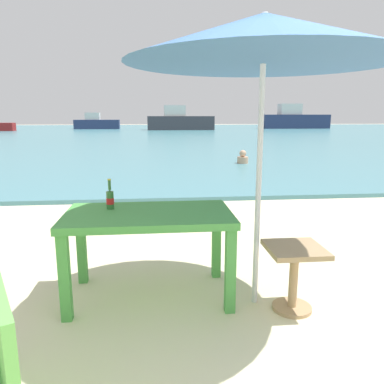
{
  "coord_description": "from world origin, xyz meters",
  "views": [
    {
      "loc": [
        -0.99,
        -1.63,
        1.57
      ],
      "look_at": [
        -0.52,
        3.0,
        0.6
      ],
      "focal_mm": 34.96,
      "sensor_mm": 36.0,
      "label": 1
    }
  ],
  "objects_px": {
    "boat_sailboat": "(180,121)",
    "boat_fishing_trawler": "(96,123)",
    "beer_bottle_amber": "(110,198)",
    "boat_barge": "(294,120)",
    "picnic_table_green": "(149,225)",
    "swimmer_person": "(243,158)",
    "side_table_wood": "(294,269)",
    "patio_umbrella": "(264,39)"
  },
  "relations": [
    {
      "from": "boat_sailboat",
      "to": "boat_fishing_trawler",
      "type": "height_order",
      "value": "boat_sailboat"
    },
    {
      "from": "beer_bottle_amber",
      "to": "boat_barge",
      "type": "xyz_separation_m",
      "value": [
        15.67,
        37.08,
        0.17
      ]
    },
    {
      "from": "picnic_table_green",
      "to": "boat_fishing_trawler",
      "type": "height_order",
      "value": "boat_fishing_trawler"
    },
    {
      "from": "beer_bottle_amber",
      "to": "boat_sailboat",
      "type": "distance_m",
      "value": 34.34
    },
    {
      "from": "boat_barge",
      "to": "boat_sailboat",
      "type": "bearing_deg",
      "value": -167.35
    },
    {
      "from": "boat_barge",
      "to": "boat_fishing_trawler",
      "type": "xyz_separation_m",
      "value": [
        -21.32,
        0.4,
        -0.34
      ]
    },
    {
      "from": "boat_sailboat",
      "to": "beer_bottle_amber",
      "type": "bearing_deg",
      "value": -94.87
    },
    {
      "from": "swimmer_person",
      "to": "boat_barge",
      "type": "distance_m",
      "value": 31.55
    },
    {
      "from": "picnic_table_green",
      "to": "boat_sailboat",
      "type": "relative_size",
      "value": 0.22
    },
    {
      "from": "beer_bottle_amber",
      "to": "boat_barge",
      "type": "relative_size",
      "value": 0.04
    },
    {
      "from": "side_table_wood",
      "to": "boat_barge",
      "type": "relative_size",
      "value": 0.07
    },
    {
      "from": "patio_umbrella",
      "to": "boat_sailboat",
      "type": "bearing_deg",
      "value": 87.19
    },
    {
      "from": "side_table_wood",
      "to": "swimmer_person",
      "type": "xyz_separation_m",
      "value": [
        1.63,
        8.65,
        -0.11
      ]
    },
    {
      "from": "boat_sailboat",
      "to": "boat_barge",
      "type": "bearing_deg",
      "value": 12.65
    },
    {
      "from": "beer_bottle_amber",
      "to": "swimmer_person",
      "type": "relative_size",
      "value": 0.65
    },
    {
      "from": "picnic_table_green",
      "to": "beer_bottle_amber",
      "type": "bearing_deg",
      "value": 155.49
    },
    {
      "from": "boat_barge",
      "to": "beer_bottle_amber",
      "type": "bearing_deg",
      "value": -112.91
    },
    {
      "from": "picnic_table_green",
      "to": "patio_umbrella",
      "type": "bearing_deg",
      "value": -12.9
    },
    {
      "from": "patio_umbrella",
      "to": "side_table_wood",
      "type": "distance_m",
      "value": 1.79
    },
    {
      "from": "side_table_wood",
      "to": "picnic_table_green",
      "type": "bearing_deg",
      "value": 162.83
    },
    {
      "from": "swimmer_person",
      "to": "beer_bottle_amber",
      "type": "bearing_deg",
      "value": -110.94
    },
    {
      "from": "side_table_wood",
      "to": "boat_fishing_trawler",
      "type": "height_order",
      "value": "boat_fishing_trawler"
    },
    {
      "from": "beer_bottle_amber",
      "to": "patio_umbrella",
      "type": "xyz_separation_m",
      "value": [
        1.22,
        -0.35,
        1.26
      ]
    },
    {
      "from": "swimmer_person",
      "to": "boat_barge",
      "type": "bearing_deg",
      "value": 66.55
    },
    {
      "from": "boat_fishing_trawler",
      "to": "patio_umbrella",
      "type": "bearing_deg",
      "value": -79.71
    },
    {
      "from": "swimmer_person",
      "to": "picnic_table_green",
      "type": "bearing_deg",
      "value": -108.54
    },
    {
      "from": "patio_umbrella",
      "to": "boat_sailboat",
      "type": "xyz_separation_m",
      "value": [
        1.7,
        34.57,
        -1.19
      ]
    },
    {
      "from": "beer_bottle_amber",
      "to": "boat_barge",
      "type": "bearing_deg",
      "value": 67.09
    },
    {
      "from": "picnic_table_green",
      "to": "side_table_wood",
      "type": "distance_m",
      "value": 1.25
    },
    {
      "from": "beer_bottle_amber",
      "to": "boat_barge",
      "type": "height_order",
      "value": "boat_barge"
    },
    {
      "from": "picnic_table_green",
      "to": "boat_fishing_trawler",
      "type": "bearing_deg",
      "value": 99.03
    },
    {
      "from": "picnic_table_green",
      "to": "side_table_wood",
      "type": "height_order",
      "value": "picnic_table_green"
    },
    {
      "from": "patio_umbrella",
      "to": "side_table_wood",
      "type": "xyz_separation_m",
      "value": [
        0.27,
        -0.15,
        -1.76
      ]
    },
    {
      "from": "picnic_table_green",
      "to": "beer_bottle_amber",
      "type": "height_order",
      "value": "beer_bottle_amber"
    },
    {
      "from": "swimmer_person",
      "to": "boat_fishing_trawler",
      "type": "bearing_deg",
      "value": 106.64
    },
    {
      "from": "side_table_wood",
      "to": "swimmer_person",
      "type": "relative_size",
      "value": 1.32
    },
    {
      "from": "boat_sailboat",
      "to": "picnic_table_green",
      "type": "bearing_deg",
      "value": -94.3
    },
    {
      "from": "boat_barge",
      "to": "picnic_table_green",
      "type": "bearing_deg",
      "value": -112.38
    },
    {
      "from": "beer_bottle_amber",
      "to": "picnic_table_green",
      "type": "bearing_deg",
      "value": -24.51
    },
    {
      "from": "patio_umbrella",
      "to": "boat_sailboat",
      "type": "relative_size",
      "value": 0.35
    },
    {
      "from": "beer_bottle_amber",
      "to": "swimmer_person",
      "type": "bearing_deg",
      "value": 69.06
    },
    {
      "from": "picnic_table_green",
      "to": "boat_fishing_trawler",
      "type": "xyz_separation_m",
      "value": [
        -5.98,
        37.63,
        0.04
      ]
    }
  ]
}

